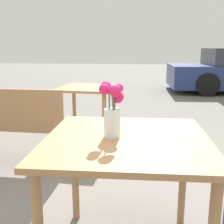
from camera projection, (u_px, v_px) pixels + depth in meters
table_front at (127, 156)px, 1.54m from camera, size 0.93×0.93×0.76m
flower_vase at (112, 113)px, 1.50m from camera, size 0.13×0.15×0.30m
table_back at (88, 97)px, 3.60m from camera, size 0.73×0.75×0.74m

